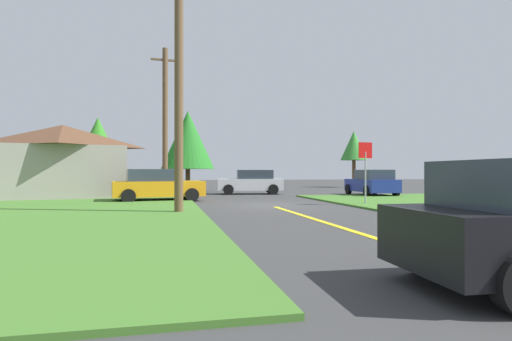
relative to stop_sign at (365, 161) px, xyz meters
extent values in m
plane|color=#383838|center=(-4.19, 0.94, -1.95)|extent=(120.00, 120.00, 0.00)
cube|color=#407328|center=(-13.42, -3.06, -1.91)|extent=(12.00, 20.00, 0.08)
cube|color=yellow|center=(-4.19, -7.06, -1.95)|extent=(0.20, 14.00, 0.01)
cylinder|color=#9EA0A8|center=(0.00, 0.00, -0.76)|extent=(0.07, 0.07, 2.38)
cube|color=red|center=(0.00, 0.00, 0.50)|extent=(0.70, 0.15, 0.71)
cylinder|color=black|center=(-5.14, -11.64, -1.61)|extent=(0.69, 0.24, 0.68)
cube|color=silver|center=(-3.13, 10.28, -1.31)|extent=(4.51, 2.34, 0.76)
cube|color=#2D3842|center=(-2.82, 10.24, -0.63)|extent=(2.56, 1.87, 0.60)
cylinder|color=black|center=(-4.70, 9.62, -1.61)|extent=(0.70, 0.31, 0.68)
cylinder|color=black|center=(-4.46, 11.34, -1.61)|extent=(0.70, 0.31, 0.68)
cylinder|color=black|center=(-1.79, 9.22, -1.61)|extent=(0.70, 0.31, 0.68)
cylinder|color=black|center=(-1.56, 10.95, -1.61)|extent=(0.70, 0.31, 0.68)
cube|color=orange|center=(-9.05, 4.55, -1.31)|extent=(4.67, 2.53, 0.76)
cube|color=#2D3842|center=(-9.34, 4.51, -0.63)|extent=(2.65, 2.03, 0.60)
cylinder|color=black|center=(-7.68, 5.70, -1.61)|extent=(0.70, 0.31, 0.68)
cylinder|color=black|center=(-7.42, 3.80, -1.61)|extent=(0.70, 0.31, 0.68)
cylinder|color=black|center=(-10.67, 5.29, -1.61)|extent=(0.70, 0.31, 0.68)
cylinder|color=black|center=(-10.42, 3.40, -1.61)|extent=(0.70, 0.31, 0.68)
cube|color=navy|center=(3.96, 6.90, -1.31)|extent=(2.17, 4.50, 0.76)
cube|color=#2D3842|center=(3.93, 6.50, -0.63)|extent=(1.80, 2.52, 0.60)
cylinder|color=black|center=(3.15, 8.45, -1.61)|extent=(0.27, 0.69, 0.68)
cylinder|color=black|center=(4.97, 8.32, -1.61)|extent=(0.27, 0.69, 0.68)
cylinder|color=black|center=(2.94, 5.48, -1.61)|extent=(0.27, 0.69, 0.68)
cylinder|color=black|center=(4.76, 5.35, -1.61)|extent=(0.27, 0.69, 0.68)
cylinder|color=brown|center=(-8.26, -2.07, 2.59)|extent=(0.31, 0.31, 9.09)
cylinder|color=brown|center=(-8.71, 9.97, 2.73)|extent=(0.34, 0.34, 9.36)
cube|color=brown|center=(-8.71, 9.97, 6.66)|extent=(1.80, 0.29, 0.12)
cylinder|color=brown|center=(-7.03, 14.56, -1.09)|extent=(0.35, 0.35, 1.72)
cone|color=#227221|center=(-7.03, 14.56, 1.96)|extent=(3.98, 3.98, 4.38)
cylinder|color=brown|center=(9.31, 20.34, -0.63)|extent=(0.34, 0.34, 2.65)
cone|color=#35892F|center=(9.31, 20.34, 2.12)|extent=(2.59, 2.59, 2.85)
cylinder|color=brown|center=(-13.42, 14.51, -0.86)|extent=(0.38, 0.38, 2.18)
cone|color=#2F8120|center=(-13.42, 14.51, 1.85)|extent=(2.95, 2.95, 3.25)
cube|color=gray|center=(-14.43, 8.50, -0.50)|extent=(7.43, 6.50, 2.91)
pyramid|color=brown|center=(-14.43, 8.50, 1.59)|extent=(7.43, 6.50, 1.26)
camera|label=1|loc=(-8.77, -16.94, -0.48)|focal=29.04mm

